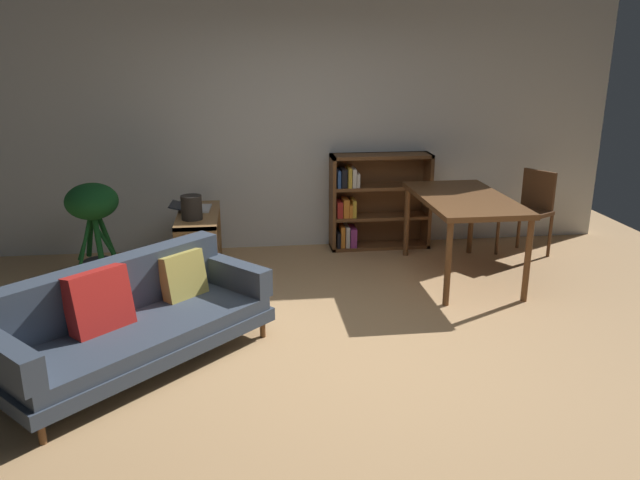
% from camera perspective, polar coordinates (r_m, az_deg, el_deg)
% --- Properties ---
extents(ground_plane, '(8.16, 8.16, 0.00)m').
position_cam_1_polar(ground_plane, '(4.67, 2.55, -10.29)').
color(ground_plane, tan).
extents(back_wall_panel, '(6.80, 0.10, 2.70)m').
position_cam_1_polar(back_wall_panel, '(6.87, -1.15, 10.49)').
color(back_wall_panel, silver).
rests_on(back_wall_panel, ground_plane).
extents(fabric_couch, '(1.94, 1.89, 0.75)m').
position_cam_1_polar(fabric_couch, '(4.58, -17.01, -6.84)').
color(fabric_couch, brown).
rests_on(fabric_couch, ground_plane).
extents(media_console, '(0.39, 1.01, 0.62)m').
position_cam_1_polar(media_console, '(6.23, -10.98, -0.34)').
color(media_console, olive).
rests_on(media_console, ground_plane).
extents(open_laptop, '(0.41, 0.34, 0.07)m').
position_cam_1_polar(open_laptop, '(6.29, -11.58, 2.94)').
color(open_laptop, silver).
rests_on(open_laptop, media_console).
extents(desk_speaker, '(0.20, 0.20, 0.23)m').
position_cam_1_polar(desk_speaker, '(5.91, -11.70, 2.94)').
color(desk_speaker, '#2D2823').
rests_on(desk_speaker, media_console).
extents(potted_floor_plant, '(0.49, 0.50, 0.95)m').
position_cam_1_polar(potted_floor_plant, '(6.22, -20.09, 2.27)').
color(potted_floor_plant, '#333338').
rests_on(potted_floor_plant, ground_plane).
extents(dining_table, '(0.82, 1.48, 0.80)m').
position_cam_1_polar(dining_table, '(6.09, 13.02, 3.19)').
color(dining_table, brown).
rests_on(dining_table, ground_plane).
extents(dining_chair_near, '(0.57, 0.58, 0.91)m').
position_cam_1_polar(dining_chair_near, '(7.01, 18.72, 2.86)').
color(dining_chair_near, '#56351E').
rests_on(dining_chair_near, ground_plane).
extents(bookshelf, '(1.10, 0.31, 1.05)m').
position_cam_1_polar(bookshelf, '(6.95, 4.88, 3.51)').
color(bookshelf, brown).
rests_on(bookshelf, ground_plane).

